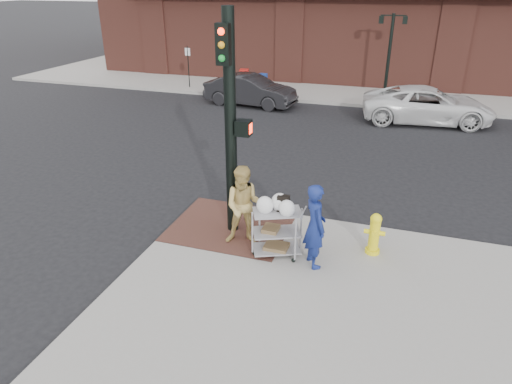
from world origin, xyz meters
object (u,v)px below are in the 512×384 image
(pedestrian_tan, at_px, (245,206))
(sedan_dark, at_px, (250,90))
(woman_blue, at_px, (315,226))
(fire_hydrant, at_px, (374,233))
(lamp_post, at_px, (390,47))
(utility_cart, at_px, (277,228))
(minivan_white, at_px, (428,105))
(traffic_signal_pole, at_px, (231,121))

(pedestrian_tan, relative_size, sedan_dark, 0.41)
(woman_blue, distance_m, pedestrian_tan, 1.70)
(sedan_dark, height_order, fire_hydrant, sedan_dark)
(fire_hydrant, bearing_deg, woman_blue, -143.77)
(lamp_post, height_order, utility_cart, lamp_post)
(sedan_dark, xyz_separation_m, fire_hydrant, (6.93, -11.98, -0.10))
(minivan_white, bearing_deg, pedestrian_tan, 155.20)
(lamp_post, bearing_deg, sedan_dark, -152.10)
(utility_cart, relative_size, fire_hydrant, 1.46)
(sedan_dark, height_order, utility_cart, utility_cart)
(sedan_dark, relative_size, minivan_white, 0.82)
(minivan_white, bearing_deg, lamp_post, 22.20)
(minivan_white, distance_m, fire_hydrant, 11.63)
(traffic_signal_pole, height_order, minivan_white, traffic_signal_pole)
(sedan_dark, distance_m, utility_cart, 13.60)
(traffic_signal_pole, relative_size, utility_cart, 3.58)
(woman_blue, bearing_deg, utility_cart, 46.14)
(pedestrian_tan, relative_size, utility_cart, 1.32)
(pedestrian_tan, bearing_deg, traffic_signal_pole, 119.59)
(traffic_signal_pole, bearing_deg, pedestrian_tan, -44.98)
(pedestrian_tan, distance_m, utility_cart, 0.90)
(traffic_signal_pole, distance_m, minivan_white, 12.57)
(minivan_white, height_order, fire_hydrant, minivan_white)
(woman_blue, relative_size, sedan_dark, 0.41)
(lamp_post, xyz_separation_m, utility_cart, (-1.21, -15.92, -1.83))
(traffic_signal_pole, distance_m, utility_cart, 2.51)
(lamp_post, bearing_deg, minivan_white, -61.45)
(woman_blue, xyz_separation_m, pedestrian_tan, (-1.65, 0.39, 0.01))
(lamp_post, height_order, traffic_signal_pole, traffic_signal_pole)
(lamp_post, relative_size, woman_blue, 2.18)
(pedestrian_tan, distance_m, minivan_white, 12.68)
(woman_blue, bearing_deg, pedestrian_tan, 43.08)
(woman_blue, relative_size, utility_cart, 1.31)
(pedestrian_tan, height_order, sedan_dark, pedestrian_tan)
(traffic_signal_pole, height_order, utility_cart, traffic_signal_pole)
(traffic_signal_pole, height_order, woman_blue, traffic_signal_pole)
(woman_blue, xyz_separation_m, minivan_white, (2.36, 12.41, -0.31))
(minivan_white, bearing_deg, fire_hydrant, 167.70)
(traffic_signal_pole, xyz_separation_m, sedan_dark, (-3.66, 11.98, -2.10))
(traffic_signal_pole, height_order, fire_hydrant, traffic_signal_pole)
(lamp_post, height_order, woman_blue, lamp_post)
(lamp_post, bearing_deg, pedestrian_tan, -97.34)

